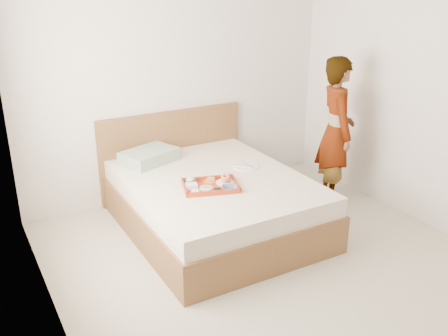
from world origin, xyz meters
TOP-DOWN VIEW (x-y plane):
  - ground at (0.00, 0.00)m, footprint 3.50×4.00m
  - wall_back at (0.00, 2.00)m, footprint 3.50×0.01m
  - wall_left at (-1.75, 0.00)m, footprint 0.01×4.00m
  - bed at (-0.12, 1.00)m, footprint 1.65×2.00m
  - headboard at (-0.12, 1.97)m, footprint 1.65×0.06m
  - pillow at (-0.49, 1.69)m, footprint 0.63×0.52m
  - tray at (-0.26, 0.80)m, footprint 0.57×0.49m
  - prawn_plate at (-0.10, 0.81)m, footprint 0.21×0.21m
  - navy_bowl_big at (-0.15, 0.65)m, footprint 0.17×0.17m
  - sauce_dish at (-0.26, 0.67)m, footprint 0.09×0.09m
  - meat_plate at (-0.32, 0.78)m, footprint 0.15×0.15m
  - bread_plate at (-0.21, 0.90)m, footprint 0.15×0.15m
  - salad_bowl at (-0.38, 0.96)m, footprint 0.14×0.14m
  - plastic_tub at (-0.43, 0.84)m, footprint 0.12×0.11m
  - cheese_round at (-0.45, 0.73)m, footprint 0.09×0.09m
  - dinner_plate at (0.28, 1.09)m, footprint 0.32×0.32m
  - person at (1.30, 0.94)m, footprint 0.57×0.67m

SIDE VIEW (x-z plane):
  - ground at x=0.00m, z-range -0.01..0.01m
  - bed at x=-0.12m, z-range 0.00..0.53m
  - headboard at x=-0.12m, z-range 0.00..0.95m
  - dinner_plate at x=0.28m, z-range 0.53..0.54m
  - meat_plate at x=-0.32m, z-range 0.54..0.55m
  - bread_plate at x=-0.21m, z-range 0.54..0.55m
  - prawn_plate at x=-0.10m, z-range 0.54..0.55m
  - tray at x=-0.26m, z-range 0.53..0.57m
  - cheese_round at x=-0.45m, z-range 0.54..0.57m
  - sauce_dish at x=-0.26m, z-range 0.54..0.57m
  - salad_bowl at x=-0.38m, z-range 0.54..0.58m
  - navy_bowl_big at x=-0.15m, z-range 0.54..0.58m
  - plastic_tub at x=-0.43m, z-range 0.54..0.59m
  - pillow at x=-0.49m, z-range 0.53..0.66m
  - person at x=1.30m, z-range 0.00..1.57m
  - wall_back at x=0.00m, z-range 0.00..2.60m
  - wall_left at x=-1.75m, z-range 0.00..2.60m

